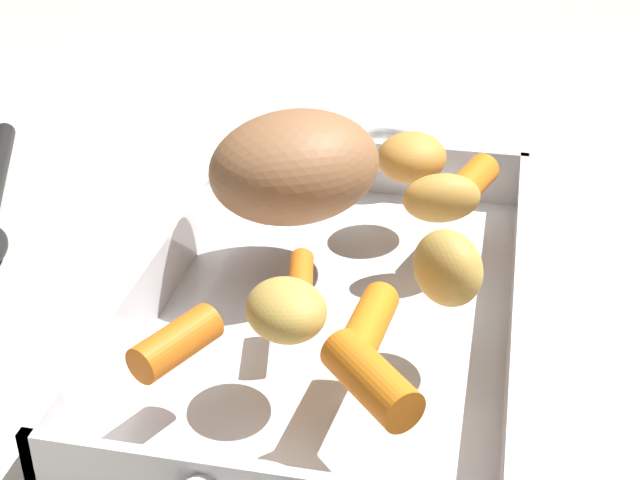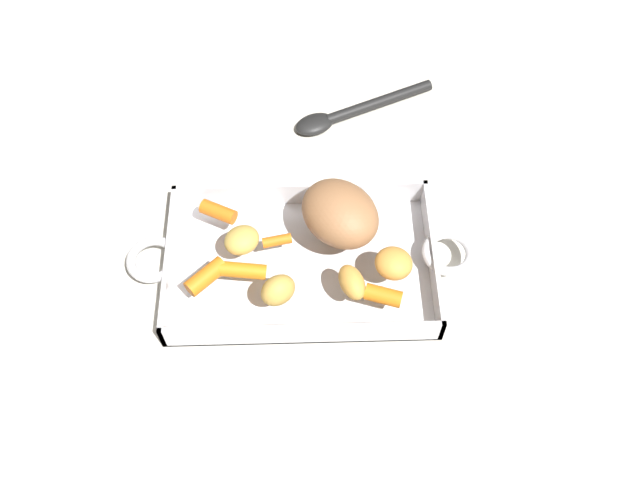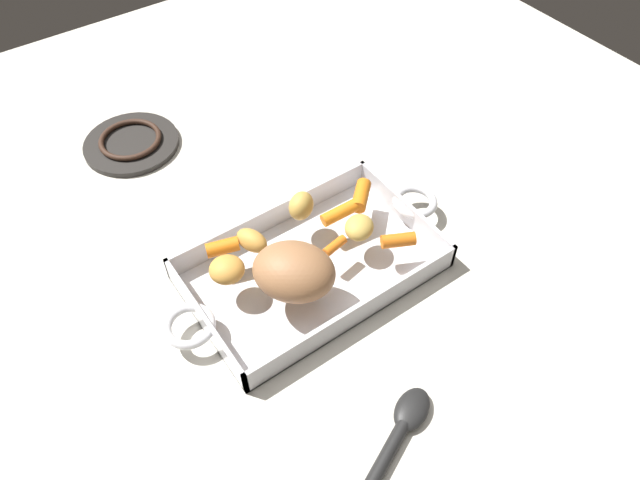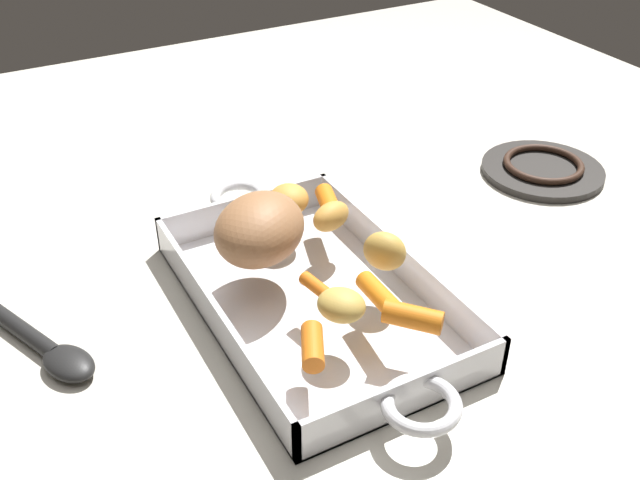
{
  "view_description": "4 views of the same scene",
  "coord_description": "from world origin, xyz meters",
  "px_view_note": "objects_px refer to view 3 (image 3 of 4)",
  "views": [
    {
      "loc": [
        0.49,
        0.09,
        0.35
      ],
      "look_at": [
        0.01,
        -0.01,
        0.06
      ],
      "focal_mm": 52.66,
      "sensor_mm": 36.0,
      "label": 1
    },
    {
      "loc": [
        -0.01,
        0.5,
        0.87
      ],
      "look_at": [
        -0.03,
        -0.01,
        0.06
      ],
      "focal_mm": 39.56,
      "sensor_mm": 36.0,
      "label": 2
    },
    {
      "loc": [
        -0.3,
        -0.45,
        0.72
      ],
      "look_at": [
        0.01,
        -0.0,
        0.07
      ],
      "focal_mm": 32.68,
      "sensor_mm": 36.0,
      "label": 3
    },
    {
      "loc": [
        0.57,
        -0.3,
        0.52
      ],
      "look_at": [
        -0.02,
        0.02,
        0.07
      ],
      "focal_mm": 41.2,
      "sensor_mm": 36.0,
      "label": 4
    }
  ],
  "objects_px": {
    "serving_spoon": "(389,451)",
    "baby_carrot_center_right": "(222,247)",
    "potato_whole": "(252,240)",
    "baby_carrot_long": "(335,246)",
    "baby_carrot_southwest": "(361,195)",
    "potato_golden_small": "(301,206)",
    "baby_carrot_center_left": "(398,240)",
    "roasting_dish": "(312,266)",
    "pork_roast": "(294,272)",
    "potato_corner": "(359,227)",
    "stove_burner_rear": "(131,142)",
    "potato_golden_large": "(227,270)",
    "baby_carrot_northeast": "(341,212)"
  },
  "relations": [
    {
      "from": "potato_golden_small",
      "to": "baby_carrot_center_right",
      "type": "bearing_deg",
      "value": 177.61
    },
    {
      "from": "potato_corner",
      "to": "baby_carrot_northeast",
      "type": "bearing_deg",
      "value": 90.58
    },
    {
      "from": "baby_carrot_southwest",
      "to": "potato_whole",
      "type": "bearing_deg",
      "value": 175.15
    },
    {
      "from": "pork_roast",
      "to": "baby_carrot_long",
      "type": "bearing_deg",
      "value": 14.95
    },
    {
      "from": "baby_carrot_center_left",
      "to": "potato_whole",
      "type": "height_order",
      "value": "potato_whole"
    },
    {
      "from": "baby_carrot_northeast",
      "to": "baby_carrot_southwest",
      "type": "distance_m",
      "value": 0.05
    },
    {
      "from": "potato_corner",
      "to": "baby_carrot_center_right",
      "type": "bearing_deg",
      "value": 154.75
    },
    {
      "from": "baby_carrot_long",
      "to": "potato_golden_large",
      "type": "bearing_deg",
      "value": 163.49
    },
    {
      "from": "potato_whole",
      "to": "stove_burner_rear",
      "type": "height_order",
      "value": "potato_whole"
    },
    {
      "from": "roasting_dish",
      "to": "pork_roast",
      "type": "bearing_deg",
      "value": -146.12
    },
    {
      "from": "baby_carrot_long",
      "to": "serving_spoon",
      "type": "relative_size",
      "value": 0.17
    },
    {
      "from": "baby_carrot_center_right",
      "to": "potato_whole",
      "type": "relative_size",
      "value": 0.92
    },
    {
      "from": "baby_carrot_long",
      "to": "potato_golden_small",
      "type": "bearing_deg",
      "value": 91.71
    },
    {
      "from": "baby_carrot_northeast",
      "to": "baby_carrot_long",
      "type": "xyz_separation_m",
      "value": [
        -0.05,
        -0.05,
        -0.0
      ]
    },
    {
      "from": "baby_carrot_long",
      "to": "baby_carrot_southwest",
      "type": "bearing_deg",
      "value": 31.27
    },
    {
      "from": "baby_carrot_center_left",
      "to": "stove_burner_rear",
      "type": "distance_m",
      "value": 0.55
    },
    {
      "from": "baby_carrot_center_left",
      "to": "potato_golden_small",
      "type": "height_order",
      "value": "potato_golden_small"
    },
    {
      "from": "serving_spoon",
      "to": "roasting_dish",
      "type": "bearing_deg",
      "value": 50.86
    },
    {
      "from": "potato_golden_small",
      "to": "potato_golden_large",
      "type": "bearing_deg",
      "value": -165.76
    },
    {
      "from": "pork_roast",
      "to": "serving_spoon",
      "type": "xyz_separation_m",
      "value": [
        -0.03,
        -0.25,
        -0.07
      ]
    },
    {
      "from": "baby_carrot_long",
      "to": "roasting_dish",
      "type": "bearing_deg",
      "value": 157.8
    },
    {
      "from": "potato_golden_small",
      "to": "potato_whole",
      "type": "bearing_deg",
      "value": -172.81
    },
    {
      "from": "baby_carrot_center_right",
      "to": "serving_spoon",
      "type": "height_order",
      "value": "baby_carrot_center_right"
    },
    {
      "from": "serving_spoon",
      "to": "baby_carrot_center_right",
      "type": "bearing_deg",
      "value": 70.72
    },
    {
      "from": "pork_roast",
      "to": "serving_spoon",
      "type": "bearing_deg",
      "value": -96.51
    },
    {
      "from": "baby_carrot_southwest",
      "to": "baby_carrot_long",
      "type": "height_order",
      "value": "baby_carrot_southwest"
    },
    {
      "from": "potato_golden_large",
      "to": "serving_spoon",
      "type": "xyz_separation_m",
      "value": [
        0.04,
        -0.32,
        -0.05
      ]
    },
    {
      "from": "baby_carrot_southwest",
      "to": "stove_burner_rear",
      "type": "bearing_deg",
      "value": 120.79
    },
    {
      "from": "baby_carrot_center_left",
      "to": "potato_whole",
      "type": "relative_size",
      "value": 0.97
    },
    {
      "from": "roasting_dish",
      "to": "potato_golden_small",
      "type": "relative_size",
      "value": 10.12
    },
    {
      "from": "baby_carrot_long",
      "to": "potato_corner",
      "type": "height_order",
      "value": "potato_corner"
    },
    {
      "from": "potato_corner",
      "to": "potato_golden_large",
      "type": "xyz_separation_m",
      "value": [
        -0.2,
        0.04,
        0.0
      ]
    },
    {
      "from": "potato_golden_large",
      "to": "baby_carrot_southwest",
      "type": "bearing_deg",
      "value": 2.4
    },
    {
      "from": "baby_carrot_center_left",
      "to": "stove_burner_rear",
      "type": "bearing_deg",
      "value": 114.17
    },
    {
      "from": "baby_carrot_long",
      "to": "stove_burner_rear",
      "type": "bearing_deg",
      "value": 107.42
    },
    {
      "from": "baby_carrot_center_left",
      "to": "baby_carrot_center_right",
      "type": "bearing_deg",
      "value": 147.93
    },
    {
      "from": "potato_corner",
      "to": "baby_carrot_center_left",
      "type": "bearing_deg",
      "value": -55.55
    },
    {
      "from": "baby_carrot_center_right",
      "to": "stove_burner_rear",
      "type": "bearing_deg",
      "value": 90.33
    },
    {
      "from": "baby_carrot_northeast",
      "to": "baby_carrot_long",
      "type": "bearing_deg",
      "value": -134.82
    },
    {
      "from": "roasting_dish",
      "to": "potato_corner",
      "type": "xyz_separation_m",
      "value": [
        0.08,
        -0.01,
        0.05
      ]
    },
    {
      "from": "baby_carrot_center_right",
      "to": "baby_carrot_center_left",
      "type": "bearing_deg",
      "value": -32.07
    },
    {
      "from": "baby_carrot_center_right",
      "to": "potato_whole",
      "type": "xyz_separation_m",
      "value": [
        0.04,
        -0.02,
        0.01
      ]
    },
    {
      "from": "roasting_dish",
      "to": "serving_spoon",
      "type": "bearing_deg",
      "value": -106.13
    },
    {
      "from": "baby_carrot_center_left",
      "to": "roasting_dish",
      "type": "bearing_deg",
      "value": 151.93
    },
    {
      "from": "roasting_dish",
      "to": "baby_carrot_southwest",
      "type": "bearing_deg",
      "value": 19.01
    },
    {
      "from": "baby_carrot_northeast",
      "to": "potato_golden_large",
      "type": "bearing_deg",
      "value": -179.66
    },
    {
      "from": "baby_carrot_northeast",
      "to": "potato_golden_large",
      "type": "xyz_separation_m",
      "value": [
        -0.2,
        -0.0,
        0.01
      ]
    },
    {
      "from": "roasting_dish",
      "to": "baby_carrot_center_right",
      "type": "distance_m",
      "value": 0.14
    },
    {
      "from": "potato_corner",
      "to": "baby_carrot_southwest",
      "type": "bearing_deg",
      "value": 49.7
    },
    {
      "from": "baby_carrot_center_left",
      "to": "potato_golden_small",
      "type": "bearing_deg",
      "value": 122.54
    }
  ]
}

